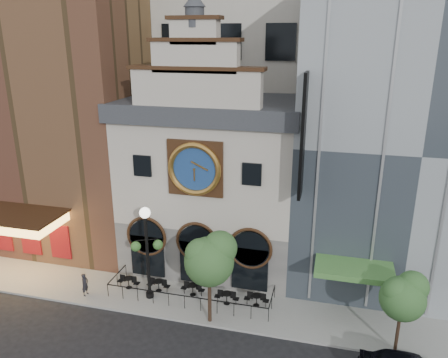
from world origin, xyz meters
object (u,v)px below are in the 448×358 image
bistro_0 (129,282)px  lamppost (147,243)px  pedestrian (85,284)px  bistro_2 (193,289)px  bistro_3 (227,297)px  bistro_1 (158,285)px  tree_left (210,258)px  tree_right (404,295)px  bistro_4 (256,299)px

bistro_0 → lamppost: lamppost is taller
lamppost → pedestrian: bearing=167.0°
lamppost → bistro_2: bearing=-5.7°
bistro_0 → bistro_3: size_ratio=1.00×
bistro_1 → tree_left: size_ratio=0.27×
lamppost → tree_right: (15.05, -1.42, -0.42)m
bistro_4 → pedestrian: bearing=-171.8°
bistro_3 → tree_left: size_ratio=0.27×
bistro_4 → bistro_0: bearing=-179.1°
tree_left → tree_right: size_ratio=1.22×
bistro_2 → bistro_3: bearing=-9.2°
bistro_0 → tree_right: 17.25m
bistro_0 → lamppost: 3.94m
bistro_1 → bistro_2: bearing=3.1°
bistro_3 → bistro_4: 1.89m
pedestrian → lamppost: lamppost is taller
bistro_2 → tree_left: (1.91, -2.31, 3.77)m
bistro_0 → bistro_4: 8.76m
pedestrian → lamppost: size_ratio=0.25×
bistro_1 → bistro_4: size_ratio=1.00×
bistro_3 → tree_left: 4.26m
bistro_4 → pedestrian: 11.25m
bistro_1 → tree_right: size_ratio=0.33×
bistro_0 → bistro_1: size_ratio=1.00×
bistro_1 → tree_left: (4.27, -2.18, 3.77)m
bistro_3 → lamppost: lamppost is taller
bistro_1 → lamppost: (-0.29, -0.77, 3.44)m
tree_left → bistro_4: bearing=42.5°
bistro_1 → bistro_2: same height
bistro_1 → lamppost: size_ratio=0.25×
bistro_2 → bistro_3: 2.44m
bistro_3 → tree_right: 10.60m
pedestrian → lamppost: (4.19, 0.85, 3.12)m
tree_right → lamppost: bearing=174.6°
bistro_2 → bistro_3: same height
bistro_1 → bistro_2: (2.37, 0.13, 0.00)m
bistro_0 → tree_right: size_ratio=0.33×
bistro_4 → tree_right: size_ratio=0.33×
pedestrian → tree_left: size_ratio=0.27×
bistro_2 → bistro_3: size_ratio=1.00×
bistro_0 → tree_right: tree_right is taller
bistro_2 → lamppost: bearing=-161.3°
bistro_2 → lamppost: lamppost is taller
bistro_3 → pedestrian: size_ratio=1.02×
pedestrian → tree_right: (19.24, -0.57, 2.70)m
bistro_0 → tree_right: (16.87, -2.04, 3.01)m
bistro_0 → tree_left: 7.69m
bistro_1 → pedestrian: bearing=-160.1°
lamppost → bistro_3: bearing=-18.6°
lamppost → tree_right: 15.12m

